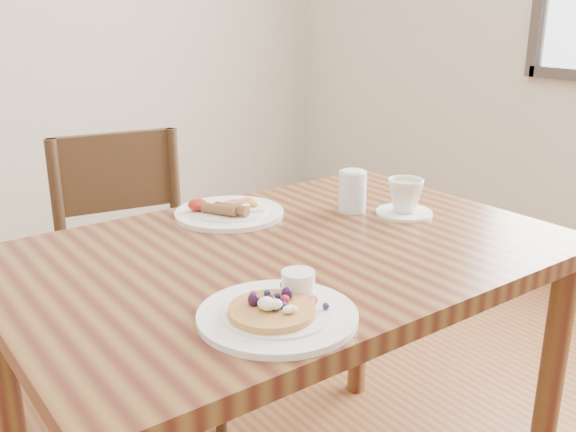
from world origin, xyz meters
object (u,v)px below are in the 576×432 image
(pancake_plate, at_px, (279,310))
(water_glass, at_px, (352,191))
(chair_far, at_px, (133,267))
(teacup_saucer, at_px, (405,198))
(dining_table, at_px, (288,288))
(breakfast_plate, at_px, (228,212))

(pancake_plate, bearing_deg, water_glass, 36.59)
(chair_far, bearing_deg, pancake_plate, 92.23)
(water_glass, bearing_deg, teacup_saucer, -49.30)
(dining_table, relative_size, pancake_plate, 4.44)
(dining_table, distance_m, chair_far, 0.70)
(pancake_plate, height_order, breakfast_plate, pancake_plate)
(breakfast_plate, bearing_deg, pancake_plate, -112.73)
(dining_table, height_order, water_glass, water_glass)
(pancake_plate, xyz_separation_m, water_glass, (0.49, 0.37, 0.04))
(dining_table, bearing_deg, breakfast_plate, 88.58)
(chair_far, xyz_separation_m, teacup_saucer, (0.45, -0.67, 0.30))
(chair_far, xyz_separation_m, breakfast_plate, (0.09, -0.42, 0.27))
(chair_far, bearing_deg, water_glass, 132.77)
(teacup_saucer, bearing_deg, breakfast_plate, 145.29)
(dining_table, distance_m, breakfast_plate, 0.28)
(water_glass, bearing_deg, dining_table, -159.03)
(teacup_saucer, xyz_separation_m, water_glass, (-0.09, 0.10, 0.01))
(chair_far, relative_size, teacup_saucer, 6.29)
(dining_table, xyz_separation_m, pancake_plate, (-0.21, -0.26, 0.11))
(pancake_plate, bearing_deg, chair_far, 82.36)
(dining_table, relative_size, chair_far, 1.36)
(pancake_plate, distance_m, water_glass, 0.61)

